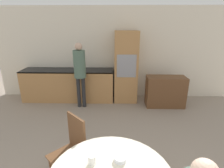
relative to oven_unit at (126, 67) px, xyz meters
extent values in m
cube|color=silver|center=(-0.35, 0.34, 0.32)|extent=(6.85, 0.05, 2.60)
cube|color=#AD7A47|center=(-1.64, -0.01, -0.53)|extent=(2.57, 0.60, 0.90)
cube|color=black|center=(-1.64, -0.01, -0.10)|extent=(2.57, 0.60, 0.03)
cube|color=#AD7A47|center=(0.00, 0.00, 0.00)|extent=(0.63, 0.58, 1.96)
cube|color=gray|center=(0.00, -0.29, 0.10)|extent=(0.50, 0.01, 0.60)
cube|color=brown|center=(1.05, -0.38, -0.57)|extent=(1.01, 0.45, 0.82)
cylinder|color=brown|center=(-0.93, -2.67, -0.76)|extent=(0.04, 0.04, 0.44)
cube|color=brown|center=(-0.93, -2.90, -0.53)|extent=(0.57, 0.57, 0.02)
cube|color=brown|center=(-0.80, -2.77, -0.26)|extent=(0.29, 0.29, 0.52)
cylinder|color=#262628|center=(-1.25, -0.49, -0.57)|extent=(0.09, 0.09, 0.82)
cylinder|color=#262628|center=(-1.12, -0.49, -0.57)|extent=(0.09, 0.09, 0.82)
cylinder|color=#4C6656|center=(-1.19, -0.49, 0.19)|extent=(0.30, 0.30, 0.69)
sphere|color=tan|center=(-1.19, -0.49, 0.62)|extent=(0.19, 0.19, 0.19)
cylinder|color=white|center=(-0.51, -3.36, -0.16)|extent=(0.08, 0.08, 0.10)
cylinder|color=silver|center=(-0.23, -3.31, -0.18)|extent=(0.13, 0.13, 0.05)
cylinder|color=silver|center=(-0.45, -3.49, -0.13)|extent=(0.03, 0.03, 0.01)
camera|label=1|loc=(-0.28, -4.76, 1.12)|focal=28.00mm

